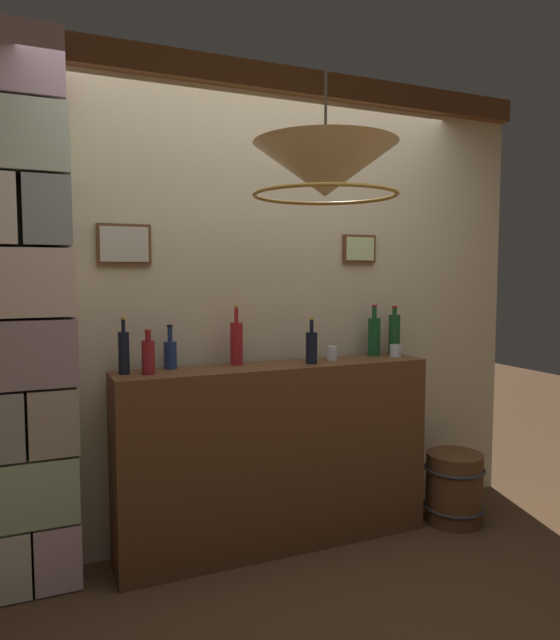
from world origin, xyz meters
name	(u,v)px	position (x,y,z in m)	size (l,w,h in m)	color
ground_plane	(356,631)	(0.00, 0.00, 0.00)	(12.00, 12.00, 0.00)	#4C331E
panelled_rear_partition	(260,291)	(0.00, 1.10, 1.42)	(3.51, 0.15, 2.68)	beige
stone_pillar	(24,319)	(-1.26, 0.96, 1.30)	(0.46, 0.33, 2.61)	beige
bar_shelf_unit	(276,456)	(0.00, 0.86, 0.51)	(1.76, 0.32, 1.02)	brown
liquor_bottle_mezcal	(374,336)	(0.68, 0.95, 1.14)	(0.08, 0.08, 0.31)	#184C26
liquor_bottle_rye	(311,347)	(0.20, 0.83, 1.11)	(0.07, 0.07, 0.26)	black
liquor_bottle_amaro	(124,352)	(-0.81, 0.90, 1.13)	(0.05, 0.05, 0.28)	black
liquor_bottle_vodka	(394,334)	(0.83, 0.96, 1.15)	(0.07, 0.07, 0.30)	#1B4D22
liquor_bottle_brandy	(148,356)	(-0.70, 0.85, 1.11)	(0.07, 0.07, 0.22)	maroon
liquor_bottle_gin	(236,342)	(-0.20, 0.95, 1.14)	(0.07, 0.07, 0.33)	#A31F26
liquor_bottle_whiskey	(170,353)	(-0.56, 0.97, 1.10)	(0.07, 0.07, 0.23)	navy
glass_tumbler_rocks	(395,351)	(0.78, 0.86, 1.05)	(0.07, 0.07, 0.07)	silver
glass_tumbler_highball	(332,353)	(0.36, 0.89, 1.06)	(0.06, 0.06, 0.08)	silver
pendant_lamp	(325,172)	(-0.10, 0.13, 1.93)	(0.60, 0.60, 0.51)	beige
wooden_barrel	(454,488)	(1.12, 0.71, 0.21)	(0.36, 0.36, 0.43)	brown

